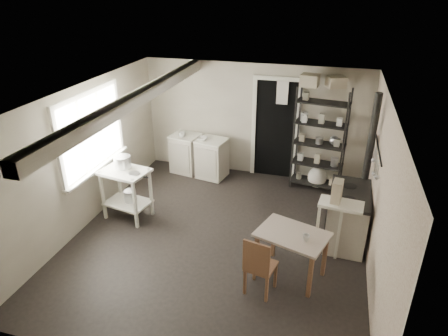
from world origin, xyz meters
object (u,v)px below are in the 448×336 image
(stockpot, at_px, (123,165))
(stove, at_px, (347,215))
(base_cabinets, at_px, (199,153))
(flour_sack, at_px, (317,176))
(shelf_rack, at_px, (319,143))
(work_table, at_px, (291,252))
(chair, at_px, (261,261))
(prep_table, at_px, (127,196))

(stockpot, xyz_separation_m, stove, (3.68, 0.23, -0.50))
(base_cabinets, bearing_deg, flour_sack, 10.99)
(shelf_rack, distance_m, stove, 1.80)
(work_table, bearing_deg, stove, 56.32)
(stockpot, distance_m, stove, 3.72)
(chair, bearing_deg, shelf_rack, 93.47)
(shelf_rack, height_order, flour_sack, shelf_rack)
(prep_table, height_order, flour_sack, prep_table)
(base_cabinets, bearing_deg, chair, -48.06)
(stockpot, relative_size, shelf_rack, 0.15)
(stove, bearing_deg, prep_table, -172.30)
(shelf_rack, relative_size, stove, 1.87)
(stockpot, relative_size, chair, 0.35)
(prep_table, distance_m, stockpot, 0.55)
(prep_table, xyz_separation_m, work_table, (2.88, -0.76, -0.02))
(base_cabinets, xyz_separation_m, shelf_rack, (2.40, 0.01, 0.49))
(shelf_rack, bearing_deg, chair, -90.06)
(stove, height_order, work_table, stove)
(prep_table, height_order, shelf_rack, shelf_rack)
(prep_table, bearing_deg, base_cabinets, 72.38)
(prep_table, distance_m, work_table, 2.97)
(prep_table, xyz_separation_m, flour_sack, (3.06, 1.97, -0.16))
(work_table, bearing_deg, shelf_rack, 86.94)
(base_cabinets, bearing_deg, stockpot, -100.31)
(flour_sack, bearing_deg, stove, -71.65)
(flour_sack, bearing_deg, chair, -99.28)
(flour_sack, bearing_deg, stockpot, -149.09)
(stockpot, xyz_separation_m, chair, (2.62, -1.28, -0.45))
(prep_table, xyz_separation_m, stockpot, (-0.07, 0.10, 0.54))
(work_table, relative_size, chair, 1.04)
(prep_table, distance_m, base_cabinets, 2.04)
(chair, bearing_deg, work_table, 63.33)
(base_cabinets, xyz_separation_m, stove, (2.98, -1.61, -0.02))
(prep_table, bearing_deg, chair, -24.82)
(prep_table, distance_m, stove, 3.62)
(stockpot, height_order, chair, stockpot)
(prep_table, relative_size, work_table, 0.98)
(chair, bearing_deg, flour_sack, 92.90)
(base_cabinets, height_order, stove, base_cabinets)
(stove, bearing_deg, base_cabinets, 154.06)
(stove, bearing_deg, stockpot, -173.96)
(stove, bearing_deg, flour_sack, 110.82)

